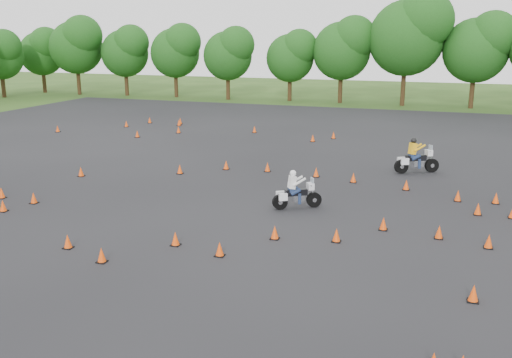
% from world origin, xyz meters
% --- Properties ---
extents(ground, '(140.00, 140.00, 0.00)m').
position_xyz_m(ground, '(0.00, 0.00, 0.00)').
color(ground, '#2D5119').
rests_on(ground, ground).
extents(asphalt_pad, '(62.00, 62.00, 0.00)m').
position_xyz_m(asphalt_pad, '(0.00, 6.00, 0.01)').
color(asphalt_pad, black).
rests_on(asphalt_pad, ground).
extents(treeline, '(87.05, 32.63, 11.18)m').
position_xyz_m(treeline, '(3.01, 34.88, 4.64)').
color(treeline, '#1A4A15').
rests_on(treeline, ground).
extents(traffic_cones, '(36.31, 32.97, 0.45)m').
position_xyz_m(traffic_cones, '(-0.09, 5.21, 0.23)').
color(traffic_cones, '#FF4D0A').
rests_on(traffic_cones, asphalt_pad).
extents(rider_yellow, '(2.38, 1.69, 1.79)m').
position_xyz_m(rider_yellow, '(5.80, 12.23, 0.90)').
color(rider_yellow, gold).
rests_on(rider_yellow, ground).
extents(rider_white, '(2.07, 1.62, 1.58)m').
position_xyz_m(rider_white, '(1.60, 4.44, 0.79)').
color(rider_white, silver).
rests_on(rider_white, ground).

